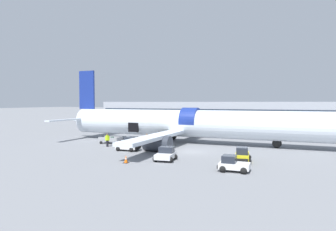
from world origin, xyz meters
name	(u,v)px	position (x,y,z in m)	size (l,w,h in m)	color
ground_plane	(190,152)	(0.00, 0.00, 0.00)	(500.00, 500.00, 0.00)	slate
terminal_strip	(243,114)	(0.00, 41.66, 2.99)	(74.76, 11.46, 5.97)	#9EA3AD
airplane	(188,124)	(-2.70, 7.08, 2.78)	(41.84, 32.26, 11.09)	silver
baggage_tug_lead	(129,145)	(-7.07, -2.18, 0.73)	(2.84, 1.99, 1.72)	white
baggage_tug_mid	(166,155)	(-0.54, -5.99, 0.59)	(2.32, 2.79, 1.36)	silver
baggage_tug_rear	(233,164)	(6.66, -8.16, 0.59)	(2.70, 2.06, 1.36)	white
baggage_tug_spare	(242,155)	(6.76, -3.78, 0.65)	(2.04, 3.25, 1.52)	yellow
baggage_cart_loading	(137,142)	(-8.20, 2.06, 0.50)	(3.87, 2.19, 1.06)	#B7BABF
baggage_cart_queued	(111,140)	(-12.59, 2.36, 0.50)	(4.01, 2.13, 0.98)	#999BA0
ground_crew_loader_a	(155,141)	(-5.23, 1.27, 0.85)	(0.50, 0.55, 1.62)	#2D2D33
ground_crew_loader_b	(169,139)	(-4.29, 4.01, 0.88)	(0.57, 0.39, 1.67)	#1E2338
ground_crew_driver	(147,140)	(-6.03, 0.65, 0.97)	(0.52, 0.65, 1.85)	#2D2D33
ground_crew_supervisor	(107,140)	(-11.37, -0.37, 0.91)	(0.61, 0.48, 1.74)	black
ground_crew_helper	(154,139)	(-5.83, 2.45, 0.93)	(0.56, 0.56, 1.76)	#1E2338
ground_crew_marshal	(162,142)	(-4.12, 1.22, 0.86)	(0.57, 0.43, 1.63)	black
suitcase_on_tarmac_upright	(115,145)	(-10.38, -0.03, 0.23)	(0.46, 0.42, 0.57)	#721951
suitcase_on_tarmac_spare	(120,145)	(-9.41, -0.31, 0.32)	(0.57, 0.40, 0.76)	#2D2D33
safety_cone_engine_left	(126,159)	(-3.60, -8.67, 0.36)	(0.51, 0.51, 0.76)	black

